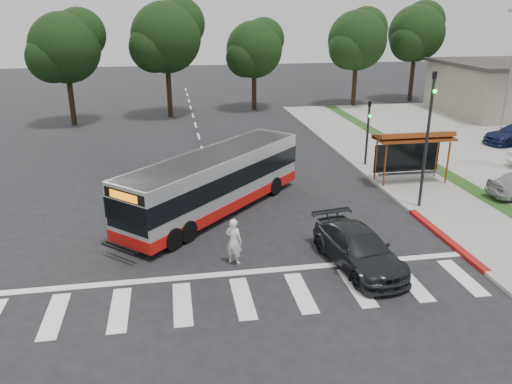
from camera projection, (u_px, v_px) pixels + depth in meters
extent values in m
plane|color=black|center=(226.00, 235.00, 21.27)|extent=(140.00, 140.00, 0.00)
cube|color=gray|center=(390.00, 166.00, 30.41)|extent=(4.00, 40.00, 0.12)
cube|color=#9E9991|center=(359.00, 168.00, 30.09)|extent=(0.30, 40.00, 0.15)
cube|color=maroon|center=(445.00, 238.00, 20.84)|extent=(0.32, 6.00, 0.15)
cube|color=silver|center=(243.00, 298.00, 16.64)|extent=(18.00, 2.60, 0.01)
cylinder|color=brown|center=(385.00, 166.00, 26.35)|extent=(0.10, 0.10, 2.30)
cylinder|color=brown|center=(448.00, 163.00, 26.92)|extent=(0.10, 0.10, 2.30)
cylinder|color=brown|center=(376.00, 160.00, 27.46)|extent=(0.10, 0.10, 2.30)
cylinder|color=brown|center=(436.00, 157.00, 28.03)|extent=(0.10, 0.10, 2.30)
cube|color=brown|center=(414.00, 138.00, 26.74)|extent=(4.20, 1.60, 0.12)
cube|color=brown|center=(414.00, 135.00, 26.74)|extent=(4.20, 1.32, 0.51)
cube|color=black|center=(407.00, 158.00, 27.73)|extent=(3.80, 0.06, 1.60)
cube|color=gray|center=(410.00, 174.00, 27.43)|extent=(3.60, 0.40, 0.08)
cylinder|color=black|center=(427.00, 143.00, 23.08)|extent=(0.14, 0.14, 6.50)
imported|color=black|center=(434.00, 83.00, 22.13)|extent=(0.16, 0.20, 1.00)
sphere|color=#19E533|center=(435.00, 91.00, 22.09)|extent=(0.18, 0.18, 0.18)
cylinder|color=black|center=(367.00, 134.00, 29.98)|extent=(0.14, 0.14, 4.00)
imported|color=black|center=(369.00, 110.00, 29.47)|extent=(0.16, 0.20, 1.00)
sphere|color=#19E533|center=(370.00, 116.00, 29.42)|extent=(0.18, 0.18, 0.18)
cylinder|color=gray|center=(511.00, 71.00, 38.34)|extent=(0.18, 0.18, 9.00)
cylinder|color=black|center=(354.00, 83.00, 48.95)|extent=(0.44, 0.44, 4.40)
sphere|color=black|center=(357.00, 40.00, 47.57)|extent=(5.60, 5.60, 5.60)
sphere|color=black|center=(366.00, 29.00, 48.19)|extent=(4.20, 4.20, 4.20)
sphere|color=black|center=(350.00, 49.00, 47.01)|extent=(3.92, 3.92, 3.92)
cylinder|color=black|center=(412.00, 77.00, 51.88)|extent=(0.44, 0.44, 4.84)
sphere|color=black|center=(416.00, 33.00, 50.37)|extent=(5.60, 5.60, 5.60)
sphere|color=black|center=(424.00, 21.00, 50.95)|extent=(4.20, 4.20, 4.20)
sphere|color=black|center=(410.00, 42.00, 49.83)|extent=(3.92, 3.92, 3.92)
cylinder|color=black|center=(169.00, 89.00, 44.17)|extent=(0.44, 0.44, 4.84)
sphere|color=black|center=(166.00, 37.00, 42.65)|extent=(6.00, 6.00, 6.00)
sphere|color=black|center=(179.00, 24.00, 43.30)|extent=(4.50, 4.50, 4.50)
sphere|color=black|center=(154.00, 48.00, 42.06)|extent=(4.20, 4.20, 4.20)
cylinder|color=black|center=(254.00, 89.00, 47.45)|extent=(0.44, 0.44, 3.96)
sphere|color=black|center=(254.00, 50.00, 46.21)|extent=(5.20, 5.20, 5.20)
sphere|color=black|center=(264.00, 39.00, 46.79)|extent=(3.90, 3.90, 3.90)
sphere|color=black|center=(246.00, 57.00, 45.68)|extent=(3.64, 3.64, 3.64)
cylinder|color=black|center=(71.00, 98.00, 41.11)|extent=(0.44, 0.44, 4.40)
sphere|color=black|center=(65.00, 48.00, 39.73)|extent=(5.60, 5.60, 5.60)
sphere|color=black|center=(80.00, 34.00, 40.34)|extent=(4.20, 4.20, 4.20)
sphere|color=black|center=(51.00, 58.00, 39.17)|extent=(3.92, 3.92, 3.92)
imported|color=white|center=(234.00, 241.00, 18.65)|extent=(0.79, 0.73, 1.82)
imported|color=#212527|center=(359.00, 249.00, 18.52)|extent=(2.70, 5.13, 1.42)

